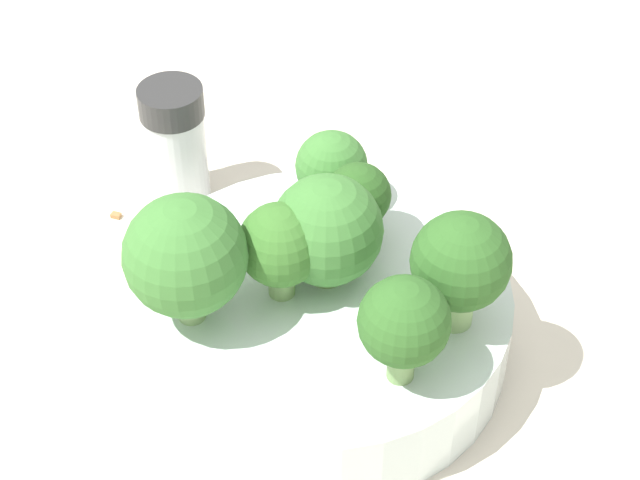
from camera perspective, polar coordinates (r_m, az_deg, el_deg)
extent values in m
plane|color=beige|center=(0.57, 0.00, -5.79)|extent=(3.00, 3.00, 0.00)
cylinder|color=silver|center=(0.56, 0.00, -4.32)|extent=(0.20, 0.20, 0.04)
cylinder|color=#7A9E5B|center=(0.54, 0.85, -1.21)|extent=(0.02, 0.02, 0.02)
sphere|color=#3D7533|center=(0.53, 0.88, 0.43)|extent=(0.06, 0.06, 0.06)
cylinder|color=#84AD66|center=(0.53, -2.08, -1.84)|extent=(0.02, 0.02, 0.03)
sphere|color=#386B28|center=(0.52, -2.13, -0.25)|extent=(0.04, 0.04, 0.04)
cylinder|color=#8EB770|center=(0.52, -6.96, -2.88)|extent=(0.02, 0.02, 0.03)
sphere|color=#3D7533|center=(0.51, -7.20, -0.83)|extent=(0.06, 0.06, 0.06)
cylinder|color=#7A9E5B|center=(0.50, 4.37, -6.11)|extent=(0.02, 0.02, 0.03)
sphere|color=#2D5B23|center=(0.48, 4.51, -4.36)|extent=(0.04, 0.04, 0.04)
cylinder|color=#8EB770|center=(0.56, 2.00, 0.97)|extent=(0.02, 0.02, 0.02)
sphere|color=#28511E|center=(0.55, 2.05, 2.40)|extent=(0.03, 0.03, 0.03)
cylinder|color=#8EB770|center=(0.52, 7.32, -2.97)|extent=(0.02, 0.02, 0.03)
sphere|color=#2D5B23|center=(0.51, 7.56, -1.03)|extent=(0.05, 0.05, 0.05)
cylinder|color=#7A9E5B|center=(0.59, 0.61, 2.69)|extent=(0.02, 0.02, 0.02)
sphere|color=#3D7533|center=(0.58, 0.62, 3.96)|extent=(0.04, 0.04, 0.04)
cylinder|color=silver|center=(0.65, -7.63, 4.43)|extent=(0.04, 0.04, 0.06)
cylinder|color=#2D2D2D|center=(0.63, -7.96, 7.29)|extent=(0.04, 0.04, 0.02)
cube|color=olive|center=(0.63, 7.04, -0.25)|extent=(0.01, 0.01, 0.01)
cube|color=olive|center=(0.66, -10.84, 1.39)|extent=(0.01, 0.00, 0.01)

